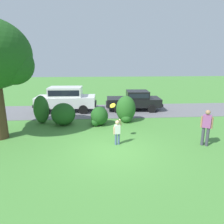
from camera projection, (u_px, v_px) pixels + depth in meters
ground_plane at (114, 151)px, 9.12m from camera, size 80.00×80.00×0.00m
driveway_strip at (106, 111)px, 16.13m from camera, size 28.00×4.40×0.02m
shrub_near_tree at (41, 109)px, 12.85m from camera, size 0.96×0.92×1.79m
shrub_centre_left at (64, 115)px, 12.59m from camera, size 1.47×1.40×1.39m
shrub_centre at (99, 116)px, 12.57m from camera, size 1.08×1.20×1.15m
shrub_centre_right at (126, 110)px, 13.18m from camera, size 1.26×1.13×1.71m
parked_sedan at (135, 100)px, 16.22m from camera, size 4.46×2.21×1.56m
parked_suv at (66, 98)px, 15.78m from camera, size 4.74×2.18×1.92m
child_thrower at (117, 130)px, 9.61m from camera, size 0.44×0.30×1.29m
frisbee at (113, 106)px, 9.84m from camera, size 0.32×0.26×0.26m
adult_onlooker at (206, 126)px, 9.43m from camera, size 0.46×0.38×1.74m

